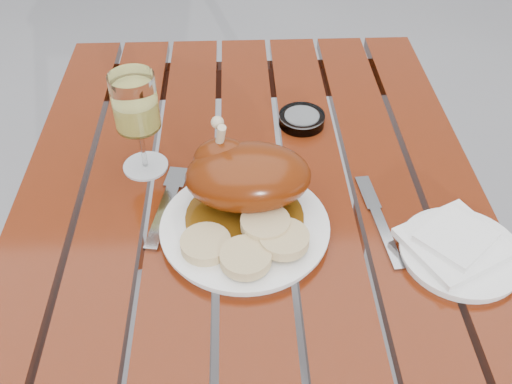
% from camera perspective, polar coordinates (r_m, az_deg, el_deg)
% --- Properties ---
extents(table, '(0.80, 1.20, 0.75)m').
position_cam_1_polar(table, '(1.23, -0.32, -14.83)').
color(table, maroon).
rests_on(table, ground).
extents(dinner_plate, '(0.29, 0.29, 0.02)m').
position_cam_1_polar(dinner_plate, '(0.90, -1.12, -3.61)').
color(dinner_plate, white).
rests_on(dinner_plate, table).
extents(roast_duck, '(0.20, 0.20, 0.14)m').
position_cam_1_polar(roast_duck, '(0.90, -1.18, 1.62)').
color(roast_duck, '#633A0B').
rests_on(roast_duck, dinner_plate).
extents(bread_dumplings, '(0.19, 0.14, 0.03)m').
position_cam_1_polar(bread_dumplings, '(0.85, -0.58, -4.89)').
color(bread_dumplings, tan).
rests_on(bread_dumplings, dinner_plate).
extents(wine_glass, '(0.10, 0.10, 0.19)m').
position_cam_1_polar(wine_glass, '(0.99, -11.65, 6.64)').
color(wine_glass, '#F6F170').
rests_on(wine_glass, table).
extents(side_plate, '(0.23, 0.23, 0.01)m').
position_cam_1_polar(side_plate, '(0.92, 19.76, -5.76)').
color(side_plate, white).
rests_on(side_plate, table).
extents(napkin, '(0.18, 0.18, 0.01)m').
position_cam_1_polar(napkin, '(0.92, 19.19, -4.78)').
color(napkin, white).
rests_on(napkin, side_plate).
extents(ashtray, '(0.12, 0.12, 0.02)m').
position_cam_1_polar(ashtray, '(1.13, 4.59, 7.26)').
color(ashtray, '#B2B7BC').
rests_on(ashtray, table).
extents(fork, '(0.05, 0.18, 0.01)m').
position_cam_1_polar(fork, '(0.95, -9.10, -1.75)').
color(fork, gray).
rests_on(fork, table).
extents(knife, '(0.03, 0.18, 0.01)m').
position_cam_1_polar(knife, '(0.94, 12.48, -3.39)').
color(knife, gray).
rests_on(knife, table).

